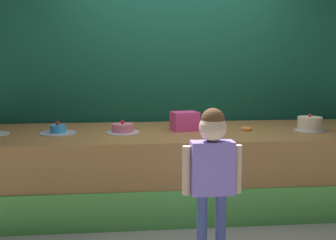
% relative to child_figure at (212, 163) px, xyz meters
% --- Properties ---
extents(ground_plane, '(12.00, 12.00, 0.00)m').
position_rel_child_figure_xyz_m(ground_plane, '(-0.03, 0.57, -0.73)').
color(ground_plane, gray).
extents(stage_platform, '(4.38, 1.31, 0.76)m').
position_rel_child_figure_xyz_m(stage_platform, '(-0.03, 1.21, -0.35)').
color(stage_platform, '#9E6B38').
rests_on(stage_platform, ground_plane).
extents(curtain_backdrop, '(4.62, 0.08, 2.99)m').
position_rel_child_figure_xyz_m(curtain_backdrop, '(-0.03, 1.96, 0.77)').
color(curtain_backdrop, '#144C38').
rests_on(curtain_backdrop, ground_plane).
extents(child_figure, '(0.43, 0.20, 1.12)m').
position_rel_child_figure_xyz_m(child_figure, '(0.00, 0.00, 0.00)').
color(child_figure, '#3F4C8C').
rests_on(child_figure, ground_plane).
extents(pink_box, '(0.29, 0.25, 0.19)m').
position_rel_child_figure_xyz_m(pink_box, '(-0.03, 1.23, 0.13)').
color(pink_box, '#F44794').
rests_on(pink_box, stage_platform).
extents(donut, '(0.11, 0.11, 0.03)m').
position_rel_child_figure_xyz_m(donut, '(0.60, 1.17, 0.05)').
color(donut, orange).
rests_on(donut, stage_platform).
extents(cake_left, '(0.35, 0.35, 0.12)m').
position_rel_child_figure_xyz_m(cake_left, '(-1.27, 1.17, 0.06)').
color(cake_left, silver).
rests_on(cake_left, stage_platform).
extents(cake_center, '(0.33, 0.33, 0.13)m').
position_rel_child_figure_xyz_m(cake_center, '(-0.65, 1.15, 0.07)').
color(cake_center, silver).
rests_on(cake_center, stage_platform).
extents(cake_right, '(0.30, 0.30, 0.17)m').
position_rel_child_figure_xyz_m(cake_right, '(1.22, 1.08, 0.10)').
color(cake_right, silver).
rests_on(cake_right, stage_platform).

